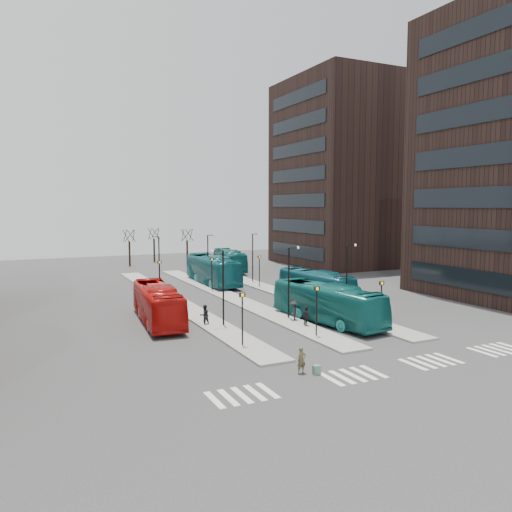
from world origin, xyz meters
name	(u,v)px	position (x,y,z in m)	size (l,w,h in m)	color
ground	(416,396)	(0.00, 0.00, 0.00)	(160.00, 160.00, 0.00)	#303033
island_left	(174,301)	(-4.00, 30.00, 0.07)	(2.50, 45.00, 0.15)	gray
island_mid	(229,296)	(2.00, 30.00, 0.07)	(2.50, 45.00, 0.15)	gray
island_right	(278,292)	(8.00, 30.00, 0.07)	(2.50, 45.00, 0.15)	gray
suitcase	(317,370)	(-2.80, 5.03, 0.27)	(0.43, 0.34, 0.53)	navy
red_bus	(158,304)	(-7.80, 21.72, 1.58)	(2.66, 11.35, 3.16)	#B9110E
teal_bus_a	(327,303)	(4.95, 15.63, 1.64)	(2.75, 11.75, 3.27)	#136361
teal_bus_b	(212,270)	(3.52, 38.91, 1.77)	(2.98, 12.73, 3.55)	#156169
teal_bus_c	(316,285)	(9.78, 24.98, 1.50)	(2.53, 10.79, 3.01)	#135463
teal_bus_d	(229,260)	(10.20, 49.60, 1.58)	(2.65, 11.34, 3.16)	#125B5B
traveller	(301,360)	(-3.51, 5.55, 0.79)	(0.57, 0.38, 1.57)	brown
commuter_a	(205,315)	(-4.67, 18.96, 0.86)	(0.84, 0.65, 1.72)	black
commuter_b	(306,317)	(2.53, 15.00, 0.85)	(0.99, 0.41, 1.69)	black
commuter_c	(294,311)	(2.59, 17.12, 0.88)	(1.13, 0.65, 1.75)	black
crosswalk_stripes	(390,368)	(1.75, 4.00, 0.01)	(22.35, 2.40, 0.01)	silver
tower_far	(349,174)	(31.98, 50.00, 15.00)	(20.12, 20.00, 30.00)	black
sign_poles	(253,284)	(1.60, 23.00, 2.41)	(12.45, 22.12, 3.65)	black
lamp_posts	(242,265)	(2.64, 28.00, 3.58)	(14.04, 20.24, 6.12)	black
bare_trees	(157,248)	(2.67, 62.67, 2.72)	(10.97, 8.14, 5.90)	black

